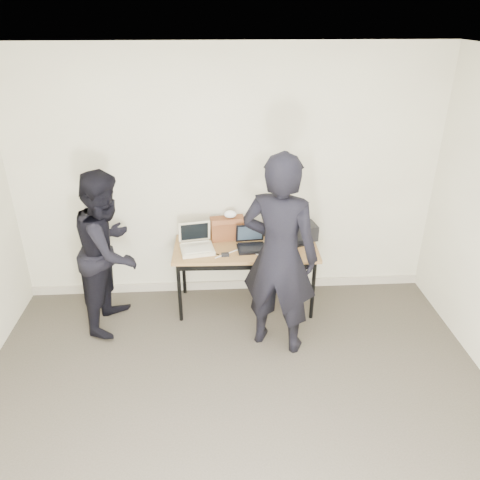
{
  "coord_description": "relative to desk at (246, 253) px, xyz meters",
  "views": [
    {
      "loc": [
        -0.14,
        -2.44,
        2.98
      ],
      "look_at": [
        0.1,
        1.6,
        0.95
      ],
      "focal_mm": 35.0,
      "sensor_mm": 36.0,
      "label": 1
    }
  ],
  "objects": [
    {
      "name": "cables",
      "position": [
        0.05,
        0.01,
        0.06
      ],
      "size": [
        1.14,
        0.49,
        0.01
      ],
      "rotation": [
        0.0,
        0.0,
        0.14
      ],
      "color": "black",
      "rests_on": "desk"
    },
    {
      "name": "desk",
      "position": [
        0.0,
        0.0,
        0.0
      ],
      "size": [
        1.52,
        0.69,
        0.72
      ],
      "rotation": [
        0.0,
        0.0,
        -0.03
      ],
      "color": "olive",
      "rests_on": "ground"
    },
    {
      "name": "power_brick",
      "position": [
        -0.22,
        -0.17,
        0.07
      ],
      "size": [
        0.08,
        0.05,
        0.03
      ],
      "primitive_type": "cube",
      "rotation": [
        0.0,
        0.0,
        0.07
      ],
      "color": "black",
      "rests_on": "desk"
    },
    {
      "name": "tissue",
      "position": [
        -0.15,
        0.23,
        0.34
      ],
      "size": [
        0.14,
        0.11,
        0.08
      ],
      "primitive_type": "ellipsoid",
      "rotation": [
        0.0,
        0.0,
        0.1
      ],
      "color": "white",
      "rests_on": "leather_satchel"
    },
    {
      "name": "laptop_right",
      "position": [
        0.47,
        0.13,
        0.11
      ],
      "size": [
        0.43,
        0.42,
        0.24
      ],
      "rotation": [
        0.0,
        0.0,
        0.43
      ],
      "color": "black",
      "rests_on": "desk"
    },
    {
      "name": "laptop_beige",
      "position": [
        -0.51,
        -0.01,
        0.11
      ],
      "size": [
        0.38,
        0.37,
        0.27
      ],
      "rotation": [
        0.0,
        0.0,
        0.17
      ],
      "color": "beige",
      "rests_on": "desk"
    },
    {
      "name": "laptop_center",
      "position": [
        0.06,
        0.0,
        0.11
      ],
      "size": [
        0.32,
        0.31,
        0.23
      ],
      "rotation": [
        0.0,
        0.0,
        0.07
      ],
      "color": "black",
      "rests_on": "desk"
    },
    {
      "name": "leather_satchel",
      "position": [
        -0.18,
        0.23,
        0.19
      ],
      "size": [
        0.38,
        0.23,
        0.25
      ],
      "rotation": [
        0.0,
        0.0,
        0.15
      ],
      "color": "brown",
      "rests_on": "desk"
    },
    {
      "name": "baseboard",
      "position": [
        -0.18,
        0.35,
        -0.61
      ],
      "size": [
        4.5,
        0.03,
        0.1
      ],
      "primitive_type": "cube",
      "color": "#BAAF9A",
      "rests_on": "ground"
    },
    {
      "name": "person_typist",
      "position": [
        0.26,
        -0.66,
        0.31
      ],
      "size": [
        0.84,
        0.71,
        1.94
      ],
      "primitive_type": "imported",
      "rotation": [
        0.0,
        0.0,
        2.72
      ],
      "color": "black",
      "rests_on": "ground"
    },
    {
      "name": "person_observer",
      "position": [
        -1.36,
        -0.18,
        0.16
      ],
      "size": [
        0.76,
        0.9,
        1.65
      ],
      "primitive_type": "imported",
      "rotation": [
        0.0,
        0.0,
        1.39
      ],
      "color": "black",
      "rests_on": "ground"
    },
    {
      "name": "room",
      "position": [
        -0.18,
        -1.88,
        0.69
      ],
      "size": [
        4.6,
        4.6,
        2.8
      ],
      "color": "#433C33",
      "rests_on": "ground"
    },
    {
      "name": "equipment_box",
      "position": [
        0.63,
        0.19,
        0.14
      ],
      "size": [
        0.32,
        0.28,
        0.16
      ],
      "primitive_type": "cube",
      "rotation": [
        0.0,
        0.0,
        0.17
      ],
      "color": "black",
      "rests_on": "desk"
    }
  ]
}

